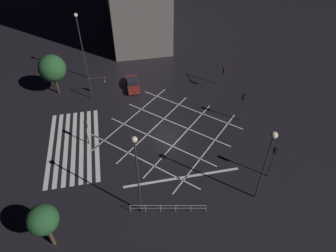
{
  "coord_description": "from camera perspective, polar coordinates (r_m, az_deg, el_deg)",
  "views": [
    {
      "loc": [
        27.58,
        -5.73,
        25.07
      ],
      "look_at": [
        0.0,
        0.0,
        0.95
      ],
      "focal_mm": 32.0,
      "sensor_mm": 36.0,
      "label": 1
    }
  ],
  "objects": [
    {
      "name": "traffic_light_ne_cross",
      "position": [
        32.16,
        19.46,
        -5.4
      ],
      "size": [
        0.36,
        0.39,
        4.4
      ],
      "rotation": [
        0.0,
        0.0,
        -1.57
      ],
      "color": "#2D2D30",
      "rests_on": "ground_plane"
    },
    {
      "name": "traffic_light_nw_main",
      "position": [
        44.73,
        10.18,
        10.41
      ],
      "size": [
        2.42,
        0.36,
        4.15
      ],
      "color": "#2D2D30",
      "rests_on": "ground_plane"
    },
    {
      "name": "traffic_light_median_south",
      "position": [
        35.72,
        -15.33,
        -0.31
      ],
      "size": [
        0.36,
        0.39,
        3.51
      ],
      "rotation": [
        0.0,
        0.0,
        1.57
      ],
      "color": "#2D2D30",
      "rests_on": "ground_plane"
    },
    {
      "name": "street_lamp_far",
      "position": [
        24.86,
        -6.0,
        -7.18
      ],
      "size": [
        0.52,
        0.52,
        9.74
      ],
      "color": "#2D2D30",
      "rests_on": "ground_plane"
    },
    {
      "name": "street_tree_near",
      "position": [
        45.36,
        -21.21,
        10.2
      ],
      "size": [
        3.78,
        3.78,
        6.0
      ],
      "color": "#473323",
      "rests_on": "ground_plane"
    },
    {
      "name": "street_lamp_east",
      "position": [
        27.31,
        18.8,
        -4.29
      ],
      "size": [
        0.63,
        0.63,
        8.75
      ],
      "color": "#2D2D30",
      "rests_on": "ground_plane"
    },
    {
      "name": "street_lamp_west",
      "position": [
        46.59,
        -16.5,
        16.37
      ],
      "size": [
        0.54,
        0.54,
        10.22
      ],
      "color": "#2D2D30",
      "rests_on": "ground_plane"
    },
    {
      "name": "waiting_car",
      "position": [
        45.73,
        -6.78,
        7.97
      ],
      "size": [
        4.56,
        1.7,
        1.32
      ],
      "color": "maroon",
      "rests_on": "ground_plane"
    },
    {
      "name": "traffic_light_median_north",
      "position": [
        38.73,
        14.05,
        4.53
      ],
      "size": [
        0.36,
        0.39,
        4.25
      ],
      "rotation": [
        0.0,
        0.0,
        -1.57
      ],
      "color": "#2D2D30",
      "rests_on": "ground_plane"
    },
    {
      "name": "pedestrian_railing",
      "position": [
        29.47,
        -0.0,
        -15.29
      ],
      "size": [
        1.52,
        7.14,
        1.05
      ],
      "rotation": [
        0.0,
        0.0,
        1.37
      ],
      "color": "#B7B7BC",
      "rests_on": "ground_plane"
    },
    {
      "name": "road_markings",
      "position": [
        37.0,
        -11.83,
        -3.15
      ],
      "size": [
        19.05,
        24.04,
        0.01
      ],
      "color": "silver",
      "rests_on": "ground_plane"
    },
    {
      "name": "traffic_light_sw_cross",
      "position": [
        43.27,
        -13.14,
        8.05
      ],
      "size": [
        0.36,
        2.28,
        3.46
      ],
      "rotation": [
        0.0,
        0.0,
        1.57
      ],
      "color": "#2D2D30",
      "rests_on": "ground_plane"
    },
    {
      "name": "ground_plane",
      "position": [
        37.7,
        0.0,
        -1.1
      ],
      "size": [
        200.0,
        200.0,
        0.0
      ],
      "primitive_type": "plane",
      "color": "black"
    },
    {
      "name": "street_tree_far",
      "position": [
        27.07,
        -22.73,
        -16.18
      ],
      "size": [
        2.55,
        2.55,
        5.06
      ],
      "color": "#473323",
      "rests_on": "ground_plane"
    }
  ]
}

